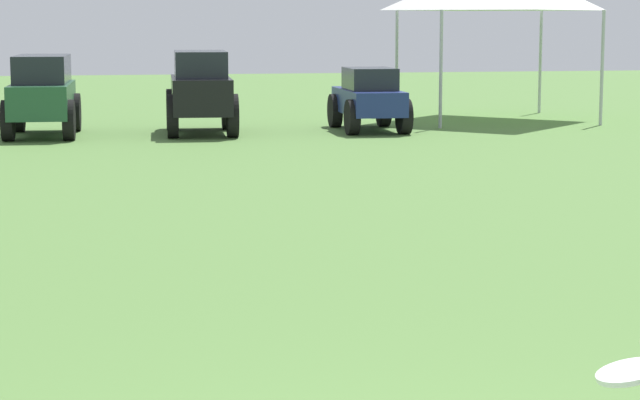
# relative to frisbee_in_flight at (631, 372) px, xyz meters

# --- Properties ---
(frisbee_in_flight) EXTENTS (0.32, 0.32, 0.09)m
(frisbee_in_flight) POSITION_rel_frisbee_in_flight_xyz_m (0.00, 0.00, 0.00)
(frisbee_in_flight) COLOR white
(parked_car_slot_c) EXTENTS (1.29, 2.46, 1.34)m
(parked_car_slot_c) POSITION_rel_frisbee_in_flight_xyz_m (-2.59, 16.89, 0.15)
(parked_car_slot_c) COLOR #235133
(parked_car_slot_c) RESTS_ON ground_plane
(parked_car_slot_d) EXTENTS (1.31, 2.41, 1.40)m
(parked_car_slot_d) POSITION_rel_frisbee_in_flight_xyz_m (0.05, 16.79, 0.17)
(parked_car_slot_d) COLOR black
(parked_car_slot_d) RESTS_ON ground_plane
(parked_car_slot_e) EXTENTS (1.12, 2.22, 1.10)m
(parked_car_slot_e) POSITION_rel_frisbee_in_flight_xyz_m (2.98, 16.73, -0.01)
(parked_car_slot_e) COLOR navy
(parked_car_slot_e) RESTS_ON ground_plane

